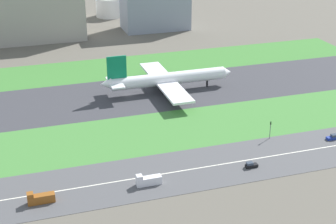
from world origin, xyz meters
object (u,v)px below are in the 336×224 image
Objects in this scene: car_4 at (332,137)px; fuel_tank_east at (150,4)px; hangar_building at (34,5)px; fuel_tank_centre at (110,7)px; car_1 at (251,165)px; airliner at (166,79)px; fuel_tank_west at (72,10)px; office_tower at (155,2)px; truck_0 at (148,180)px; truck_2 at (40,198)px; traffic_light at (270,129)px.

car_4 is 0.18× the size of fuel_tank_east.
fuel_tank_east is (88.07, 45.00, -14.61)m from hangar_building.
hangar_building is 73.85m from fuel_tank_centre.
airliner is at bearing -85.00° from car_1.
airliner is 3.17× the size of fuel_tank_centre.
car_4 is 0.24× the size of fuel_tank_west.
office_tower reaches higher than airliner.
car_4 is 227.26m from fuel_tank_east.
hangar_building is 1.35× the size of office_tower.
car_4 is at bearing -61.89° from hangar_building.
hangar_building is at bearing -83.99° from truck_0.
office_tower is (79.01, 0.00, -3.28)m from hangar_building.
office_tower is 51.48m from fuel_tank_centre.
fuel_tank_west reaches higher than truck_2.
car_1 is at bearing -97.34° from fuel_tank_east.
fuel_tank_west is at bearing 106.77° from car_4.
fuel_tank_west is at bearing -92.08° from truck_0.
car_1 is 1.00× the size of car_4.
hangar_building reaches higher than car_1.
office_tower is at bearing 0.00° from hangar_building.
car_4 is 237.15m from fuel_tank_west.
fuel_tank_west is 27.88m from fuel_tank_centre.
hangar_building is at bearing -122.65° from fuel_tank_west.
truck_2 is at bearing -174.88° from car_4.
airliner is at bearing -103.93° from office_tower.
traffic_light is (88.69, 17.99, 2.62)m from truck_2.
fuel_tank_west is 0.76× the size of fuel_tank_east.
fuel_tank_east is (102.45, 237.00, 5.29)m from truck_2.
car_1 is (6.83, -78.00, -5.31)m from airliner.
car_1 is 0.24× the size of fuel_tank_west.
traffic_light is at bearing -85.40° from fuel_tank_centre.
traffic_light is 0.35× the size of fuel_tank_centre.
hangar_building reaches higher than traffic_light.
truck_2 is at bearing -106.70° from fuel_tank_centre.
car_1 is 0.10× the size of office_tower.
hangar_building reaches higher than airliner.
office_tower is at bearing -107.02° from truck_0.
truck_0 is 57.06m from traffic_light.
fuel_tank_west is at bearing 180.00° from fuel_tank_east.
truck_2 is (-71.94, -0.00, 0.75)m from car_1.
hangar_building is at bearing 113.99° from airliner.
truck_0 is 1.17× the size of traffic_light.
fuel_tank_west is (43.21, 237.00, 4.92)m from truck_2.
traffic_light is at bearing -68.55° from airliner.
car_4 is (39.66, 10.00, 0.00)m from car_1.
fuel_tank_east is at bearing 86.40° from traffic_light.
fuel_tank_west is at bearing 101.73° from traffic_light.
traffic_light is 0.40× the size of fuel_tank_west.
traffic_light is 190.00m from hangar_building.
truck_2 is 1.17× the size of traffic_light.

